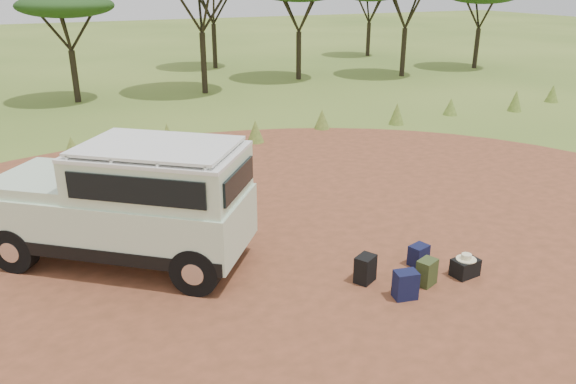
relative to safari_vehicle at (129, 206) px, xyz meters
name	(u,v)px	position (x,y,z in m)	size (l,w,h in m)	color
ground	(270,262)	(2.49, -1.23, -1.22)	(140.00, 140.00, 0.00)	#4F6D26
dirt_clearing	(270,262)	(2.49, -1.23, -1.22)	(23.00, 23.00, 0.01)	brown
grass_fringe	(172,139)	(2.61, 7.44, -0.82)	(36.60, 1.60, 0.90)	#4F6D26
safari_vehicle	(129,206)	(0.00, 0.00, 0.00)	(5.31, 4.75, 2.53)	silver
walking_staff	(116,231)	(-0.31, -0.07, -0.46)	(0.04, 0.04, 1.59)	maroon
backpack_black	(365,269)	(3.83, -2.69, -0.95)	(0.39, 0.29, 0.54)	black
backpack_navy	(405,285)	(4.18, -3.49, -0.95)	(0.41, 0.29, 0.53)	#13163C
backpack_olive	(427,272)	(4.82, -3.26, -0.96)	(0.37, 0.27, 0.52)	#394921
duffel_navy	(419,255)	(5.17, -2.56, -1.01)	(0.38, 0.28, 0.43)	#13163C
hard_case	(465,268)	(5.72, -3.30, -1.04)	(0.50, 0.36, 0.36)	black
stuff_sack	(403,288)	(4.19, -3.40, -1.07)	(0.30, 0.30, 0.30)	black
safari_hat	(466,258)	(5.72, -3.30, -0.82)	(0.39, 0.39, 0.11)	beige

